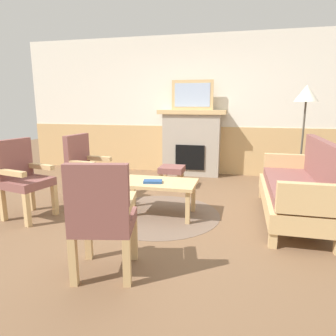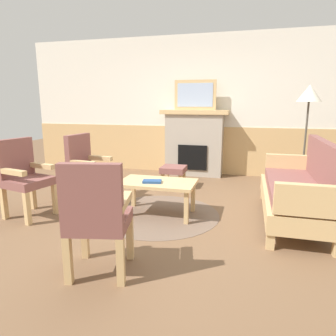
{
  "view_description": "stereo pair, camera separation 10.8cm",
  "coord_description": "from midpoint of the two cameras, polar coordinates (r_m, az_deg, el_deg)",
  "views": [
    {
      "loc": [
        0.93,
        -3.55,
        1.41
      ],
      "look_at": [
        0.0,
        0.35,
        0.55
      ],
      "focal_mm": 32.46,
      "sensor_mm": 36.0,
      "label": 1
    },
    {
      "loc": [
        1.04,
        -3.53,
        1.41
      ],
      "look_at": [
        0.0,
        0.35,
        0.55
      ],
      "focal_mm": 32.46,
      "sensor_mm": 36.0,
      "label": 2
    }
  ],
  "objects": [
    {
      "name": "fireplace",
      "position": [
        6.02,
        3.93,
        4.85
      ],
      "size": [
        1.3,
        0.44,
        1.28
      ],
      "color": "#A39989",
      "rests_on": "ground_plane"
    },
    {
      "name": "coffee_table",
      "position": [
        3.86,
        -2.65,
        -3.32
      ],
      "size": [
        0.96,
        0.56,
        0.44
      ],
      "color": "tan",
      "rests_on": "ground_plane"
    },
    {
      "name": "couch",
      "position": [
        3.98,
        22.57,
        -3.6
      ],
      "size": [
        0.7,
        1.8,
        0.98
      ],
      "color": "tan",
      "rests_on": "ground_plane"
    },
    {
      "name": "wall_back",
      "position": [
        6.22,
        4.41,
        11.16
      ],
      "size": [
        7.2,
        0.14,
        2.7
      ],
      "color": "silver",
      "rests_on": "ground_plane"
    },
    {
      "name": "footstool",
      "position": [
        5.15,
        0.14,
        -0.51
      ],
      "size": [
        0.4,
        0.4,
        0.36
      ],
      "color": "tan",
      "rests_on": "ground_plane"
    },
    {
      "name": "floor_lamp_by_couch",
      "position": [
        5.16,
        23.94,
        11.53
      ],
      "size": [
        0.36,
        0.36,
        1.68
      ],
      "color": "#332D28",
      "rests_on": "ground_plane"
    },
    {
      "name": "armchair_near_fireplace",
      "position": [
        4.17,
        -26.3,
        -1.24
      ],
      "size": [
        0.57,
        0.57,
        0.98
      ],
      "color": "tan",
      "rests_on": "ground_plane"
    },
    {
      "name": "round_rug",
      "position": [
        3.98,
        -2.6,
        -8.63
      ],
      "size": [
        1.59,
        1.59,
        0.01
      ],
      "primitive_type": "cylinder",
      "color": "brown",
      "rests_on": "ground_plane"
    },
    {
      "name": "book_on_table",
      "position": [
        3.79,
        -3.68,
        -2.55
      ],
      "size": [
        0.25,
        0.18,
        0.03
      ],
      "primitive_type": "cube",
      "rotation": [
        0.0,
        0.0,
        0.2
      ],
      "color": "navy",
      "rests_on": "coffee_table"
    },
    {
      "name": "armchair_front_left",
      "position": [
        2.52,
        -13.46,
        -8.51
      ],
      "size": [
        0.57,
        0.57,
        0.98
      ],
      "color": "tan",
      "rests_on": "ground_plane"
    },
    {
      "name": "armchair_by_window_left",
      "position": [
        4.46,
        -15.92,
        0.37
      ],
      "size": [
        0.53,
        0.53,
        0.98
      ],
      "color": "tan",
      "rests_on": "ground_plane"
    },
    {
      "name": "framed_picture",
      "position": [
        5.97,
        4.06,
        13.52
      ],
      "size": [
        0.8,
        0.04,
        0.56
      ],
      "color": "tan",
      "rests_on": "fireplace"
    },
    {
      "name": "ground_plane",
      "position": [
        3.94,
        -2.0,
        -8.9
      ],
      "size": [
        14.0,
        14.0,
        0.0
      ],
      "primitive_type": "plane",
      "color": "brown"
    }
  ]
}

